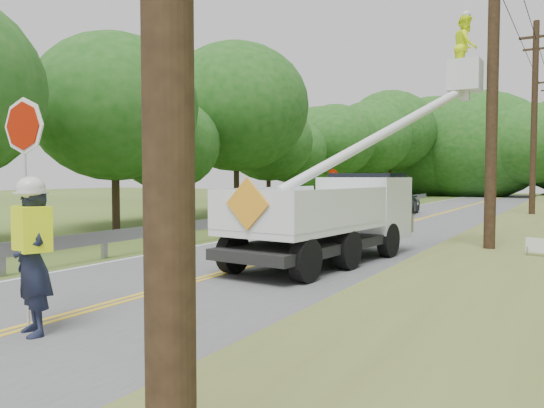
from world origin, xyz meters
The scene contains 12 objects.
ground centered at (0.00, 0.00, 0.00)m, with size 140.00×140.00×0.00m, color #3F4F1F.
road centered at (0.00, 14.00, 0.01)m, with size 7.20×96.00×0.03m.
guardrail centered at (-4.02, 14.91, 0.55)m, with size 0.18×48.00×0.77m.
utility_poles centered at (5.00, 17.02, 5.27)m, with size 1.60×43.30×10.00m.
treeline_left centered at (-10.64, 31.18, 5.74)m, with size 10.16×54.89×11.15m.
treeline_horizon centered at (0.07, 56.20, 5.50)m, with size 58.26×15.42×12.03m.
flagger centered at (0.44, -1.55, 1.21)m, with size 1.25×0.73×3.36m.
bucket_truck centered at (1.74, 7.26, 1.51)m, with size 4.71×6.80×6.53m.
suv_silver centered at (-1.79, 17.74, 0.80)m, with size 2.57×5.58×1.55m, color silver.
suv_darkgrey centered at (-2.03, 24.41, 0.76)m, with size 2.07×5.08×1.47m, color #3C4144.
stop_sign_permanent centered at (-4.32, 20.18, 1.75)m, with size 0.40×0.43×2.62m.
yard_sign centered at (6.20, 8.08, 0.53)m, with size 0.50×0.17×0.74m.
Camera 1 is at (7.05, -6.41, 2.25)m, focal length 35.72 mm.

